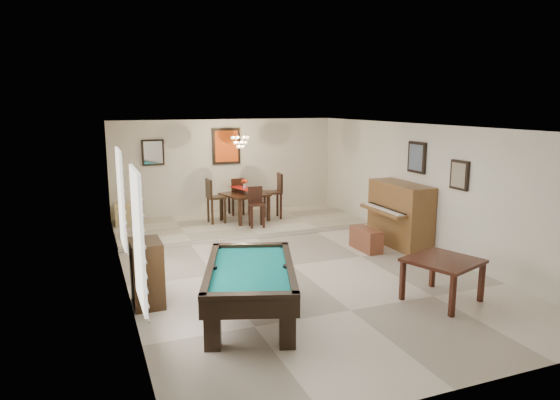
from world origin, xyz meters
TOP-DOWN VIEW (x-y plane):
  - ground_plane at (0.00, 0.00)m, footprint 6.00×9.00m
  - wall_back at (0.00, 4.50)m, footprint 6.00×0.04m
  - wall_front at (0.00, -4.50)m, footprint 6.00×0.04m
  - wall_left at (-3.00, 0.00)m, footprint 0.04×9.00m
  - wall_right at (3.00, 0.00)m, footprint 0.04×9.00m
  - ceiling at (0.00, 0.00)m, footprint 6.00×9.00m
  - dining_step at (0.00, 3.25)m, footprint 6.00×2.50m
  - window_left_front at (-2.97, -2.20)m, footprint 0.06×1.00m
  - window_left_rear at (-2.97, 0.60)m, footprint 0.06×1.00m
  - pool_table at (-1.46, -1.96)m, footprint 1.86×2.50m
  - square_table at (1.49, -2.43)m, footprint 1.25×1.25m
  - upright_piano at (2.52, 0.41)m, footprint 0.91×1.63m
  - piano_bench at (1.83, 0.36)m, footprint 0.33×0.83m
  - apothecary_chest at (-2.76, -0.92)m, footprint 0.45×0.67m
  - dining_table at (0.15, 3.37)m, footprint 1.20×1.20m
  - flower_vase at (0.15, 3.37)m, footprint 0.17×0.17m
  - dining_chair_south at (0.20, 2.62)m, footprint 0.40×0.40m
  - dining_chair_north at (0.14, 4.12)m, footprint 0.39×0.39m
  - dining_chair_west at (-0.58, 3.38)m, footprint 0.43×0.43m
  - dining_chair_east at (0.88, 3.35)m, footprint 0.47×0.47m
  - corner_bench at (-2.70, 4.02)m, footprint 0.46×0.57m
  - chandelier at (0.00, 3.20)m, footprint 0.44×0.44m
  - back_painting at (0.00, 4.46)m, footprint 0.75×0.06m
  - back_mirror at (-1.90, 4.46)m, footprint 0.55×0.06m
  - right_picture_upper at (2.96, 0.30)m, footprint 0.06×0.55m
  - right_picture_lower at (2.96, -1.00)m, footprint 0.06×0.45m

SIDE VIEW (x-z plane):
  - ground_plane at x=0.00m, z-range -0.02..0.00m
  - dining_step at x=0.00m, z-range 0.00..0.12m
  - piano_bench at x=1.83m, z-range 0.00..0.46m
  - square_table at x=1.49m, z-range 0.00..0.67m
  - corner_bench at x=-2.70m, z-range 0.12..0.61m
  - pool_table at x=-1.46m, z-range 0.00..0.74m
  - apothecary_chest at x=-2.76m, z-range 0.00..1.00m
  - dining_table at x=0.15m, z-range 0.12..0.92m
  - dining_chair_south at x=0.20m, z-range 0.12..1.07m
  - dining_chair_north at x=0.14m, z-range 0.12..1.10m
  - dining_chair_west at x=-0.58m, z-range 0.12..1.21m
  - upright_piano at x=2.52m, z-range 0.00..1.36m
  - dining_chair_east at x=0.88m, z-range 0.12..1.27m
  - flower_vase at x=0.15m, z-range 0.92..1.18m
  - wall_back at x=0.00m, z-range 0.00..2.60m
  - wall_front at x=0.00m, z-range 0.00..2.60m
  - wall_left at x=-3.00m, z-range 0.00..2.60m
  - wall_right at x=3.00m, z-range 0.00..2.60m
  - window_left_front at x=-2.97m, z-range 0.55..2.25m
  - window_left_rear at x=-2.97m, z-range 0.55..2.25m
  - right_picture_lower at x=2.96m, z-range 1.42..1.98m
  - back_mirror at x=-1.90m, z-range 1.48..2.12m
  - back_painting at x=0.00m, z-range 1.42..2.38m
  - right_picture_upper at x=2.96m, z-range 1.57..2.23m
  - chandelier at x=0.00m, z-range 1.90..2.50m
  - ceiling at x=0.00m, z-range 2.58..2.62m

